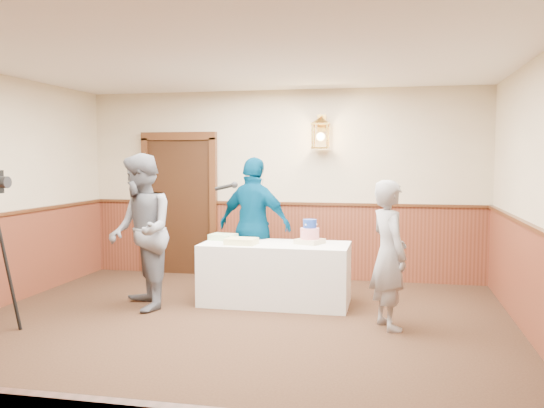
{
  "coord_description": "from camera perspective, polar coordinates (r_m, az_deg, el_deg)",
  "views": [
    {
      "loc": [
        1.62,
        -4.95,
        1.79
      ],
      "look_at": [
        0.23,
        1.7,
        1.25
      ],
      "focal_mm": 38.0,
      "sensor_mm": 36.0,
      "label": 1
    }
  ],
  "objects": [
    {
      "name": "interviewer",
      "position": [
        6.96,
        -12.88,
        -2.7
      ],
      "size": [
        1.59,
        1.14,
        1.85
      ],
      "rotation": [
        0.0,
        0.0,
        -0.97
      ],
      "color": "slate",
      "rests_on": "ground"
    },
    {
      "name": "tiered_cake",
      "position": [
        7.04,
        3.77,
        -3.0
      ],
      "size": [
        0.38,
        0.38,
        0.3
      ],
      "rotation": [
        0.0,
        0.0,
        -0.41
      ],
      "color": "beige",
      "rests_on": "display_table"
    },
    {
      "name": "sheet_cake_green",
      "position": [
        7.4,
        -4.87,
        -3.26
      ],
      "size": [
        0.35,
        0.3,
        0.07
      ],
      "primitive_type": "cube",
      "rotation": [
        0.0,
        0.0,
        -0.17
      ],
      "color": "#97CA8F",
      "rests_on": "display_table"
    },
    {
      "name": "ground",
      "position": [
        5.51,
        -6.15,
        -14.46
      ],
      "size": [
        7.0,
        7.0,
        0.0
      ],
      "primitive_type": "plane",
      "color": "black",
      "rests_on": "ground"
    },
    {
      "name": "assistant_p",
      "position": [
        7.57,
        -1.73,
        -2.18
      ],
      "size": [
        1.14,
        0.75,
        1.81
      ],
      "primitive_type": "imported",
      "rotation": [
        0.0,
        0.0,
        2.83
      ],
      "color": "navy",
      "rests_on": "ground"
    },
    {
      "name": "room_shell",
      "position": [
        5.66,
        -5.38,
        1.8
      ],
      "size": [
        6.02,
        7.02,
        2.81
      ],
      "color": "#C2B292",
      "rests_on": "ground"
    },
    {
      "name": "display_table",
      "position": [
        7.13,
        0.33,
        -6.9
      ],
      "size": [
        1.8,
        0.8,
        0.75
      ],
      "primitive_type": "cube",
      "color": "white",
      "rests_on": "ground"
    },
    {
      "name": "baker",
      "position": [
        6.17,
        11.51,
        -4.93
      ],
      "size": [
        0.58,
        0.68,
        1.57
      ],
      "primitive_type": "imported",
      "rotation": [
        0.0,
        0.0,
        2.01
      ],
      "color": "gray",
      "rests_on": "ground"
    },
    {
      "name": "sheet_cake_yellow",
      "position": [
        7.0,
        -3.05,
        -3.7
      ],
      "size": [
        0.38,
        0.31,
        0.07
      ],
      "primitive_type": "cube",
      "rotation": [
        0.0,
        0.0,
        -0.08
      ],
      "color": "#D8D681",
      "rests_on": "display_table"
    }
  ]
}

